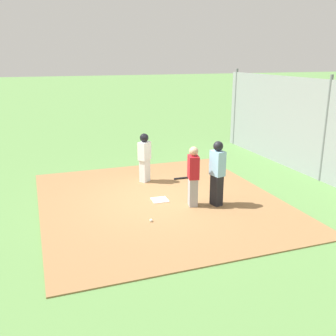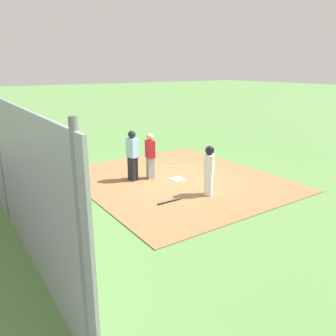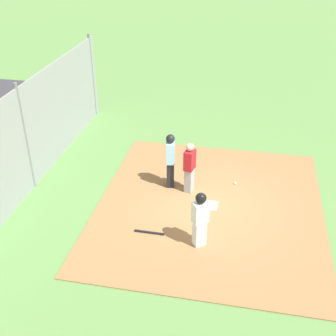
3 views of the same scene
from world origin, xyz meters
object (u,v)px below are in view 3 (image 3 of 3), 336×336
Objects in this scene: baseball_bat at (149,232)px; baseball at (235,183)px; home_plate at (210,205)px; runner at (200,216)px; catcher at (190,167)px; umpire at (170,160)px.

baseball_bat is 3.53m from baseball.
home_plate is 5.95× the size of baseball.
baseball is (-1.30, 0.65, 0.03)m from home_plate.
runner is 1.92× the size of baseball_bat.
baseball_bat is (2.23, -0.71, -0.81)m from catcher.
catcher is 0.92× the size of umpire.
home_plate is 1.81m from umpire.
baseball reaches higher than baseball_bat.
umpire is (-0.83, -1.32, 0.91)m from home_plate.
baseball_bat is (1.57, -1.42, 0.02)m from home_plate.
runner is 21.02× the size of baseball.
umpire is 2.86m from runner.
home_plate is 1.45m from baseball.
catcher is 21.82× the size of baseball.
runner is at bearing -62.33° from catcher.
home_plate is 0.25× the size of umpire.
catcher is at bearing -107.10° from baseball_bat.
runner reaches higher than baseball_bat.
baseball is at bearing -125.37° from baseball_bat.
umpire is 2.21m from baseball.
runner is (2.57, 1.24, -0.05)m from umpire.
catcher is at bearing -64.93° from baseball.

